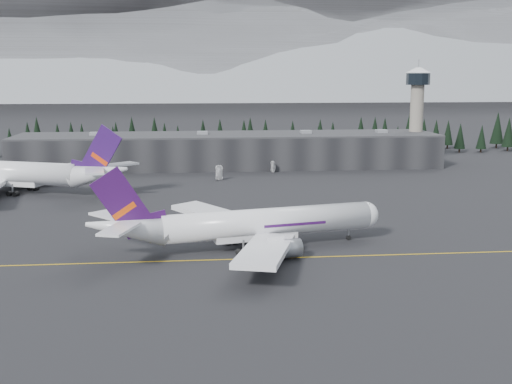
{
  "coord_description": "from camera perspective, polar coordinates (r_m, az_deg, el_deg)",
  "views": [
    {
      "loc": [
        -14.12,
        -120.08,
        34.66
      ],
      "look_at": [
        0.0,
        20.0,
        9.0
      ],
      "focal_mm": 45.0,
      "sensor_mm": 36.0,
      "label": 1
    }
  ],
  "objects": [
    {
      "name": "taxiline",
      "position": [
        123.87,
        1.03,
        -5.92
      ],
      "size": [
        400.0,
        0.4,
        0.02
      ],
      "primitive_type": "cube",
      "color": "gold",
      "rests_on": "ground"
    },
    {
      "name": "treeline",
      "position": [
        283.74,
        -2.89,
        4.82
      ],
      "size": [
        360.0,
        20.0,
        15.0
      ],
      "primitive_type": "cube",
      "color": "black",
      "rests_on": "ground"
    },
    {
      "name": "jet_parked",
      "position": [
        203.82,
        -20.41,
        1.58
      ],
      "size": [
        69.13,
        61.73,
        21.07
      ],
      "rotation": [
        0.0,
        0.0,
        2.77
      ],
      "color": "white",
      "rests_on": "ground"
    },
    {
      "name": "mountain_ridge",
      "position": [
        1120.71,
        -5.09,
        8.52
      ],
      "size": [
        4400.0,
        900.0,
        420.0
      ],
      "primitive_type": null,
      "color": "white",
      "rests_on": "ground"
    },
    {
      "name": "ground",
      "position": [
        125.78,
        0.92,
        -5.67
      ],
      "size": [
        1400.0,
        1400.0,
        0.0
      ],
      "primitive_type": "plane",
      "color": "black",
      "rests_on": "ground"
    },
    {
      "name": "terminal",
      "position": [
        247.12,
        -2.45,
        3.73
      ],
      "size": [
        160.0,
        30.0,
        12.6
      ],
      "color": "black",
      "rests_on": "ground"
    },
    {
      "name": "jet_main",
      "position": [
        129.03,
        -1.15,
        -2.92
      ],
      "size": [
        60.59,
        55.34,
        18.05
      ],
      "rotation": [
        0.0,
        0.0,
        0.22
      ],
      "color": "white",
      "rests_on": "ground"
    },
    {
      "name": "gse_vehicle_a",
      "position": [
        215.42,
        -3.3,
        1.25
      ],
      "size": [
        2.56,
        5.23,
        1.43
      ],
      "primitive_type": "imported",
      "rotation": [
        0.0,
        0.0,
        0.04
      ],
      "color": "white",
      "rests_on": "ground"
    },
    {
      "name": "gse_vehicle_b",
      "position": [
        232.46,
        1.55,
        1.93
      ],
      "size": [
        4.5,
        3.65,
        1.44
      ],
      "primitive_type": "imported",
      "rotation": [
        0.0,
        0.0,
        -1.03
      ],
      "color": "silver",
      "rests_on": "ground"
    },
    {
      "name": "control_tower",
      "position": [
        263.84,
        14.12,
        7.58
      ],
      "size": [
        10.0,
        10.0,
        37.7
      ],
      "color": "gray",
      "rests_on": "ground"
    }
  ]
}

